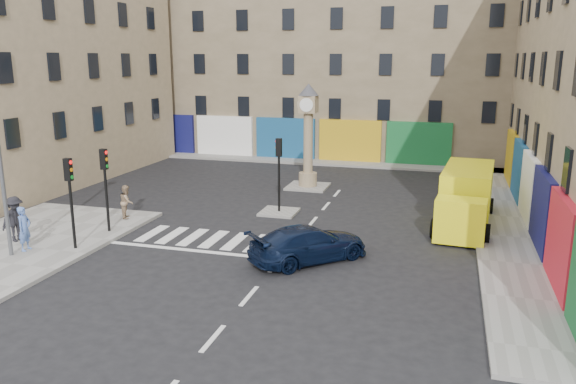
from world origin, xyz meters
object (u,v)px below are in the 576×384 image
at_px(traffic_light_left_far, 105,177).
at_px(yellow_van, 466,197).
at_px(pedestrian_blue, 24,229).
at_px(traffic_light_left_near, 70,189).
at_px(clock_pillar, 308,129).
at_px(pedestrian_dark, 15,219).
at_px(pedestrian_tan, 127,202).
at_px(traffic_light_island, 279,163).
at_px(navy_sedan, 309,244).

distance_m(traffic_light_left_far, yellow_van, 16.51).
bearing_deg(yellow_van, pedestrian_blue, -146.52).
height_order(traffic_light_left_near, clock_pillar, clock_pillar).
distance_m(yellow_van, pedestrian_dark, 20.03).
bearing_deg(pedestrian_tan, traffic_light_left_near, 160.31).
relative_size(traffic_light_island, pedestrian_blue, 2.06).
height_order(clock_pillar, pedestrian_dark, clock_pillar).
relative_size(traffic_light_island, pedestrian_tan, 2.30).
bearing_deg(yellow_van, traffic_light_island, -170.72).
relative_size(traffic_light_left_far, pedestrian_blue, 2.06).
relative_size(clock_pillar, pedestrian_tan, 3.79).
bearing_deg(pedestrian_dark, pedestrian_tan, -13.93).
bearing_deg(traffic_light_left_far, navy_sedan, -4.96).
bearing_deg(clock_pillar, navy_sedan, -75.84).
xyz_separation_m(traffic_light_island, pedestrian_blue, (-8.03, -8.55, -1.54)).
xyz_separation_m(traffic_light_island, navy_sedan, (3.08, -6.21, -1.90)).
relative_size(traffic_light_left_near, clock_pillar, 0.61).
relative_size(traffic_light_left_near, navy_sedan, 0.77).
bearing_deg(yellow_van, clock_pillar, 154.39).
xyz_separation_m(traffic_light_island, pedestrian_tan, (-6.66, -3.29, -1.64)).
relative_size(navy_sedan, pedestrian_dark, 2.49).
distance_m(traffic_light_left_near, yellow_van, 17.53).
relative_size(traffic_light_island, pedestrian_dark, 1.92).
height_order(navy_sedan, pedestrian_blue, pedestrian_blue).
relative_size(traffic_light_left_near, pedestrian_tan, 2.30).
distance_m(navy_sedan, yellow_van, 9.09).
height_order(traffic_light_left_far, pedestrian_dark, traffic_light_left_far).
height_order(traffic_light_left_far, navy_sedan, traffic_light_left_far).
height_order(clock_pillar, navy_sedan, clock_pillar).
bearing_deg(yellow_van, pedestrian_tan, -160.75).
bearing_deg(yellow_van, traffic_light_left_near, -145.98).
height_order(pedestrian_tan, pedestrian_dark, pedestrian_dark).
distance_m(traffic_light_left_far, pedestrian_tan, 2.71).
height_order(pedestrian_blue, pedestrian_dark, pedestrian_dark).
bearing_deg(pedestrian_dark, clock_pillar, -17.74).
distance_m(traffic_light_island, pedestrian_dark, 12.09).
xyz_separation_m(yellow_van, pedestrian_tan, (-15.65, -3.96, -0.34)).
bearing_deg(yellow_van, navy_sedan, -125.62).
distance_m(clock_pillar, pedestrian_dark, 16.68).
bearing_deg(traffic_light_left_near, traffic_light_island, 51.07).
distance_m(navy_sedan, pedestrian_dark, 12.39).
relative_size(pedestrian_blue, pedestrian_tan, 1.12).
height_order(traffic_light_island, clock_pillar, clock_pillar).
bearing_deg(pedestrian_blue, yellow_van, -65.95).
xyz_separation_m(traffic_light_left_far, pedestrian_dark, (-2.91, -2.29, -1.51)).
xyz_separation_m(pedestrian_tan, pedestrian_dark, (-2.55, -4.40, 0.16)).
xyz_separation_m(traffic_light_left_near, pedestrian_tan, (-0.36, 4.51, -1.67)).
bearing_deg(traffic_light_left_far, pedestrian_tan, 99.62).
bearing_deg(clock_pillar, traffic_light_island, -90.00).
bearing_deg(pedestrian_dark, yellow_van, -49.15).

